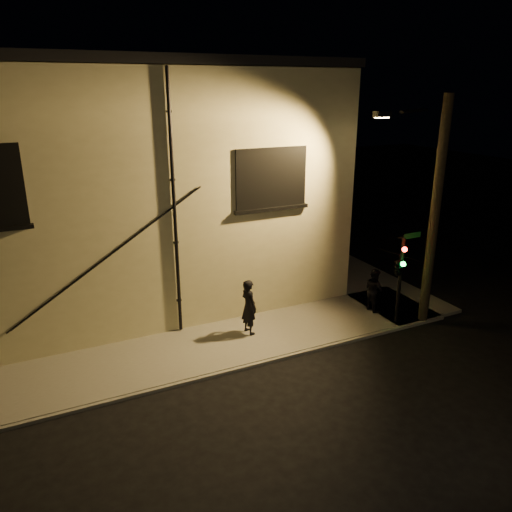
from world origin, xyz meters
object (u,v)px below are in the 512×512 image
traffic_signal (399,266)px  streetlamp_pole (432,210)px  pedestrian_b (374,290)px  pedestrian_a (249,307)px

traffic_signal → streetlamp_pole: streetlamp_pole is taller
pedestrian_b → streetlamp_pole: bearing=-143.1°
streetlamp_pole → pedestrian_b: bearing=128.5°
pedestrian_a → streetlamp_pole: size_ratio=0.24×
pedestrian_a → pedestrian_b: size_ratio=1.19×
pedestrian_a → traffic_signal: size_ratio=0.59×
pedestrian_a → traffic_signal: (4.77, -1.58, 1.19)m
pedestrian_a → streetlamp_pole: (5.90, -1.63, 3.00)m
traffic_signal → streetlamp_pole: (1.14, -0.05, 1.81)m
pedestrian_b → streetlamp_pole: streetlamp_pole is taller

